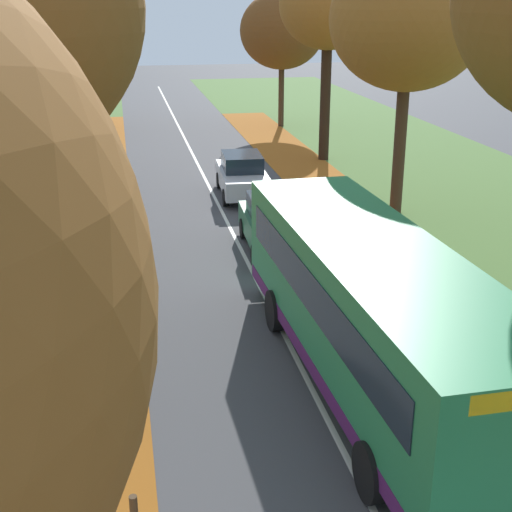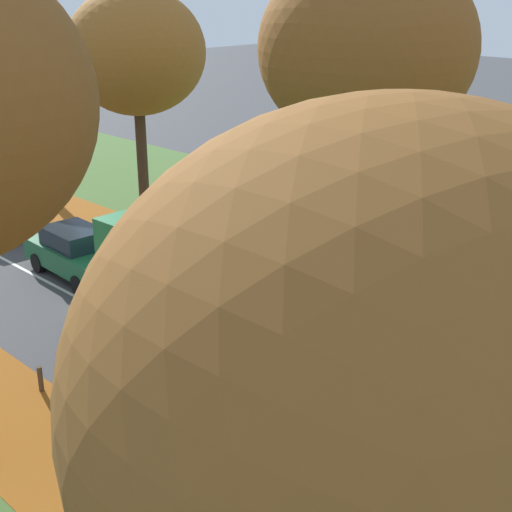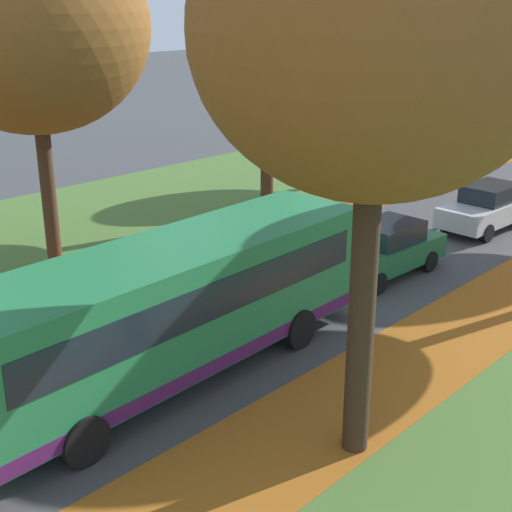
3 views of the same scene
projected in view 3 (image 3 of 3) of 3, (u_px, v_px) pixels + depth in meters
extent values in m
cube|color=#476B2D|center=(217.00, 196.00, 29.96)|extent=(12.00, 90.00, 0.01)
cube|color=#9E5619|center=(180.00, 257.00, 22.89)|extent=(2.80, 60.00, 0.00)
cube|color=#9E5619|center=(433.00, 348.00, 16.93)|extent=(2.80, 60.00, 0.00)
cube|color=silver|center=(404.00, 245.00, 24.00)|extent=(0.12, 80.00, 0.01)
cylinder|color=#422D1E|center=(49.00, 200.00, 20.50)|extent=(0.43, 0.43, 4.76)
ellipsoid|color=brown|center=(32.00, 27.00, 18.89)|extent=(6.31, 6.31, 5.67)
cylinder|color=#382619|center=(267.00, 146.00, 26.42)|extent=(0.49, 0.49, 5.39)
ellipsoid|color=brown|center=(268.00, 23.00, 24.95)|extent=(4.39, 4.39, 3.95)
cylinder|color=#422D1E|center=(396.00, 129.00, 32.78)|extent=(0.39, 0.39, 4.38)
ellipsoid|color=brown|center=(401.00, 43.00, 31.49)|extent=(4.23, 4.23, 3.81)
cylinder|color=#382619|center=(507.00, 109.00, 40.59)|extent=(0.34, 0.34, 3.79)
cylinder|color=#382619|center=(361.00, 319.00, 12.32)|extent=(0.47, 0.47, 5.21)
ellipsoid|color=brown|center=(377.00, 30.00, 10.70)|extent=(5.80, 5.80, 5.22)
cylinder|color=#4C3823|center=(50.00, 304.00, 18.46)|extent=(0.12, 0.12, 0.74)
cylinder|color=#4C3823|center=(144.00, 275.00, 20.54)|extent=(0.12, 0.12, 0.64)
cube|color=#237A47|center=(172.00, 303.00, 15.16)|extent=(2.81, 10.47, 2.50)
cube|color=#19232D|center=(172.00, 285.00, 15.02)|extent=(2.81, 9.22, 0.80)
cube|color=#4C1951|center=(174.00, 348.00, 15.52)|extent=(2.82, 10.26, 0.32)
cylinder|color=black|center=(84.00, 440.00, 12.58)|extent=(0.33, 0.97, 0.96)
cylinder|color=black|center=(13.00, 393.00, 14.07)|extent=(0.33, 0.97, 0.96)
cylinder|color=black|center=(299.00, 328.00, 16.84)|extent=(0.33, 0.97, 0.96)
cylinder|color=black|center=(227.00, 302.00, 18.33)|extent=(0.33, 0.97, 0.96)
cube|color=#1E6038|center=(383.00, 254.00, 21.20)|extent=(1.86, 4.26, 0.70)
cube|color=#19232D|center=(388.00, 232.00, 21.08)|extent=(1.52, 2.07, 0.60)
cylinder|color=black|center=(377.00, 283.00, 19.94)|extent=(0.24, 0.65, 0.64)
cylinder|color=black|center=(334.00, 269.00, 20.99)|extent=(0.24, 0.65, 0.64)
cylinder|color=black|center=(429.00, 261.00, 21.64)|extent=(0.24, 0.65, 0.64)
cylinder|color=black|center=(387.00, 249.00, 22.70)|extent=(0.24, 0.65, 0.64)
cube|color=#B7BABF|center=(487.00, 211.00, 25.48)|extent=(1.91, 4.28, 0.70)
cube|color=#19232D|center=(491.00, 193.00, 25.36)|extent=(1.54, 2.08, 0.60)
cylinder|color=black|center=(487.00, 233.00, 24.22)|extent=(0.25, 0.65, 0.64)
cylinder|color=black|center=(447.00, 223.00, 25.29)|extent=(0.25, 0.65, 0.64)
cylinder|color=black|center=(484.00, 209.00, 26.98)|extent=(0.25, 0.65, 0.64)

